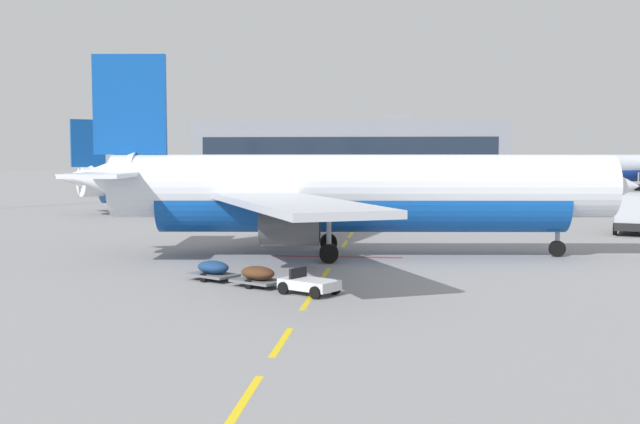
% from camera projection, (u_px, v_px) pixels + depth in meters
% --- Properties ---
extents(ground, '(400.00, 400.00, 0.00)m').
position_uv_depth(ground, '(626.00, 231.00, 61.82)').
color(ground, gray).
extents(apron_paint_markings, '(8.00, 92.95, 0.01)m').
position_uv_depth(apron_paint_markings, '(352.00, 232.00, 61.17)').
color(apron_paint_markings, yellow).
rests_on(apron_paint_markings, ground).
extents(airliner_foreground, '(34.82, 34.46, 12.20)m').
position_uv_depth(airliner_foreground, '(352.00, 192.00, 46.21)').
color(airliner_foreground, silver).
rests_on(airliner_foreground, ground).
extents(airliner_mid_left, '(31.91, 30.05, 11.87)m').
position_uv_depth(airliner_mid_left, '(621.00, 168.00, 128.91)').
color(airliner_mid_left, silver).
rests_on(airliner_mid_left, ground).
extents(airliner_far_center, '(22.64, 24.42, 9.50)m').
position_uv_depth(airliner_far_center, '(182.00, 174.00, 114.77)').
color(airliner_far_center, white).
rests_on(airliner_far_center, ground).
extents(airliner_far_right, '(23.80, 22.39, 9.65)m').
position_uv_depth(airliner_far_right, '(185.00, 182.00, 83.08)').
color(airliner_far_right, white).
rests_on(airliner_far_right, ground).
extents(catering_truck, '(4.52, 7.40, 3.14)m').
position_uv_depth(catering_truck, '(634.00, 212.00, 59.86)').
color(catering_truck, black).
rests_on(catering_truck, ground).
extents(baggage_train, '(8.07, 5.78, 1.14)m').
position_uv_depth(baggage_train, '(258.00, 276.00, 35.89)').
color(baggage_train, silver).
rests_on(baggage_train, ground).
extents(terminal_satellite, '(67.39, 25.84, 14.84)m').
position_uv_depth(terminal_satellite, '(352.00, 152.00, 172.42)').
color(terminal_satellite, gray).
rests_on(terminal_satellite, ground).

